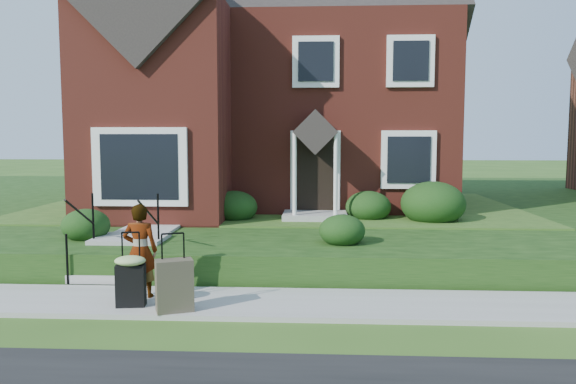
# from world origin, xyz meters

# --- Properties ---
(ground) EXTENTS (120.00, 120.00, 0.00)m
(ground) POSITION_xyz_m (0.00, 0.00, 0.00)
(ground) COLOR #2D5119
(ground) RESTS_ON ground
(sidewalk) EXTENTS (60.00, 1.60, 0.08)m
(sidewalk) POSITION_xyz_m (0.00, 0.00, 0.04)
(sidewalk) COLOR #9E9B93
(sidewalk) RESTS_ON ground
(terrace) EXTENTS (44.00, 20.00, 0.60)m
(terrace) POSITION_xyz_m (4.00, 10.90, 0.30)
(terrace) COLOR #14330E
(terrace) RESTS_ON ground
(walkway) EXTENTS (1.20, 6.00, 0.06)m
(walkway) POSITION_xyz_m (-2.50, 5.00, 0.63)
(walkway) COLOR #9E9B93
(walkway) RESTS_ON terrace
(main_house) EXTENTS (10.40, 10.20, 9.40)m
(main_house) POSITION_xyz_m (-0.21, 9.61, 5.26)
(main_house) COLOR maroon
(main_house) RESTS_ON terrace
(front_steps) EXTENTS (1.40, 2.02, 1.50)m
(front_steps) POSITION_xyz_m (-2.50, 1.84, 0.47)
(front_steps) COLOR #9E9B93
(front_steps) RESTS_ON ground
(foundation_shrubs) EXTENTS (9.81, 4.36, 1.11)m
(foundation_shrubs) POSITION_xyz_m (0.53, 4.84, 1.06)
(foundation_shrubs) COLOR black
(foundation_shrubs) RESTS_ON terrace
(woman) EXTENTS (0.57, 0.39, 1.53)m
(woman) POSITION_xyz_m (-1.60, 0.13, 0.84)
(woman) COLOR #999999
(woman) RESTS_ON sidewalk
(suitcase_black) EXTENTS (0.52, 0.45, 1.15)m
(suitcase_black) POSITION_xyz_m (-1.59, -0.37, 0.53)
(suitcase_black) COLOR black
(suitcase_black) RESTS_ON sidewalk
(suitcase_olive) EXTENTS (0.62, 0.48, 1.17)m
(suitcase_olive) POSITION_xyz_m (-0.86, -0.58, 0.47)
(suitcase_olive) COLOR #4D4533
(suitcase_olive) RESTS_ON sidewalk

